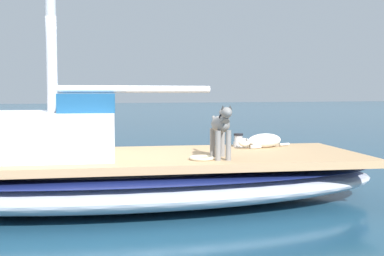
{
  "coord_description": "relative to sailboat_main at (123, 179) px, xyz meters",
  "views": [
    {
      "loc": [
        -6.2,
        1.05,
        1.51
      ],
      "look_at": [
        0.0,
        -1.0,
        1.01
      ],
      "focal_mm": 43.1,
      "sensor_mm": 36.0,
      "label": 1
    }
  ],
  "objects": [
    {
      "name": "deck_winch",
      "position": [
        0.43,
        -1.91,
        0.42
      ],
      "size": [
        0.16,
        0.16,
        0.21
      ],
      "color": "#B7B7BC",
      "rests_on": "sailboat_main"
    },
    {
      "name": "ground_plane",
      "position": [
        0.0,
        0.0,
        -0.34
      ],
      "size": [
        120.0,
        120.0,
        0.0
      ],
      "primitive_type": "plane",
      "color": "navy"
    },
    {
      "name": "cabin_house",
      "position": [
        0.19,
        1.1,
        0.67
      ],
      "size": [
        1.72,
        2.41,
        0.84
      ],
      "color": "silver",
      "rests_on": "sailboat_main"
    },
    {
      "name": "dog_grey",
      "position": [
        -0.73,
        -1.15,
        0.75
      ],
      "size": [
        0.94,
        0.31,
        0.7
      ],
      "color": "gray",
      "rests_on": "sailboat_main"
    },
    {
      "name": "dog_white",
      "position": [
        0.19,
        -2.22,
        0.43
      ],
      "size": [
        0.35,
        0.95,
        0.22
      ],
      "color": "silver",
      "rests_on": "sailboat_main"
    },
    {
      "name": "coiled_rope",
      "position": [
        -0.71,
        -0.89,
        0.35
      ],
      "size": [
        0.32,
        0.32,
        0.04
      ],
      "primitive_type": "torus",
      "color": "beige",
      "rests_on": "sailboat_main"
    },
    {
      "name": "sailboat_main",
      "position": [
        0.0,
        0.0,
        0.0
      ],
      "size": [
        3.6,
        7.54,
        0.66
      ],
      "color": "#B2B7C1",
      "rests_on": "ground"
    }
  ]
}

